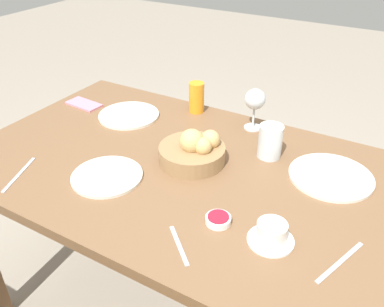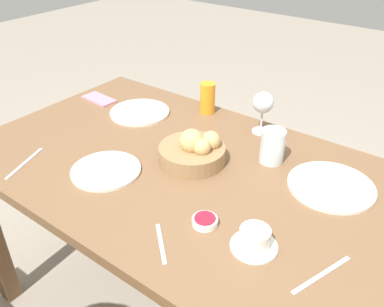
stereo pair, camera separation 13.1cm
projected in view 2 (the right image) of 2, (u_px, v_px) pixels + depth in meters
The scene contains 14 objects.
dining_table at pixel (182, 189), 1.36m from camera, with size 1.42×0.86×0.75m.
bread_basket at pixel (194, 151), 1.30m from camera, with size 0.21×0.21×0.12m.
plate_near_left at pixel (331, 186), 1.20m from camera, with size 0.25×0.25×0.01m.
plate_near_right at pixel (140, 112), 1.62m from camera, with size 0.24×0.24×0.01m.
plate_far_center at pixel (106, 170), 1.27m from camera, with size 0.22×0.22×0.01m.
juice_glass at pixel (208, 98), 1.60m from camera, with size 0.06×0.06×0.12m.
water_tumbler at pixel (272, 146), 1.30m from camera, with size 0.08×0.08×0.11m.
wine_glass at pixel (263, 104), 1.43m from camera, with size 0.08×0.08×0.16m.
coffee_cup at pixel (254, 240), 0.98m from camera, with size 0.12×0.12×0.06m.
jam_bowl_berry at pixel (205, 221), 1.06m from camera, with size 0.07×0.07×0.02m.
fork_silver at pixel (25, 163), 1.31m from camera, with size 0.08×0.18×0.00m.
knife_silver at pixel (322, 275), 0.92m from camera, with size 0.07×0.18×0.00m.
spoon_coffee at pixel (161, 243), 1.01m from camera, with size 0.11×0.10×0.00m.
cell_phone at pixel (99, 99), 1.73m from camera, with size 0.16×0.09×0.01m.
Camera 2 is at (-0.68, 0.85, 1.47)m, focal length 38.00 mm.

